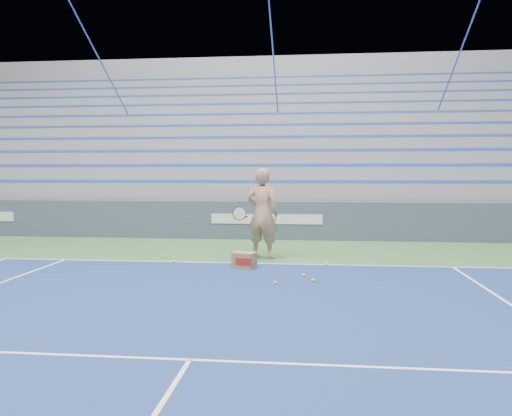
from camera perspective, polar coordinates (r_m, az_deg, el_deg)
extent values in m
cube|color=white|center=(10.58, -0.56, -6.33)|extent=(10.97, 0.05, 0.00)
cube|color=white|center=(5.35, -7.58, -16.82)|extent=(8.23, 0.05, 0.00)
cube|color=#3F4860|center=(14.46, 1.25, -1.41)|extent=(30.00, 0.30, 1.10)
cube|color=white|center=(14.29, 1.20, -1.27)|extent=(3.20, 0.02, 0.28)
cube|color=gray|center=(18.98, 2.39, -0.12)|extent=(30.00, 8.50, 1.10)
cube|color=gray|center=(18.94, 2.40, 2.29)|extent=(30.00, 8.50, 0.50)
cube|color=#2B4D9D|center=(15.07, 1.47, 3.02)|extent=(29.60, 0.42, 0.11)
cube|color=gray|center=(19.35, 2.48, 3.81)|extent=(30.00, 7.65, 0.50)
cube|color=#2B4D9D|center=(15.91, 1.72, 4.87)|extent=(29.60, 0.42, 0.11)
cube|color=gray|center=(19.78, 2.56, 5.26)|extent=(30.00, 6.80, 0.50)
cube|color=#2B4D9D|center=(16.78, 1.94, 6.53)|extent=(29.60, 0.42, 0.11)
cube|color=gray|center=(20.22, 2.64, 6.65)|extent=(30.00, 5.95, 0.50)
cube|color=#2B4D9D|center=(17.65, 2.14, 8.03)|extent=(29.60, 0.42, 0.11)
cube|color=gray|center=(20.68, 2.71, 7.98)|extent=(30.00, 5.10, 0.50)
cube|color=#2B4D9D|center=(18.54, 2.32, 9.39)|extent=(29.60, 0.42, 0.11)
cube|color=gray|center=(21.14, 2.78, 9.25)|extent=(30.00, 4.25, 0.50)
cube|color=#2B4D9D|center=(19.43, 2.49, 10.62)|extent=(29.60, 0.42, 0.11)
cube|color=gray|center=(21.61, 2.85, 10.47)|extent=(30.00, 3.40, 0.50)
cube|color=#2B4D9D|center=(20.34, 2.65, 11.75)|extent=(29.60, 0.42, 0.11)
cube|color=gray|center=(22.10, 2.92, 11.63)|extent=(30.00, 2.55, 0.50)
cube|color=#2B4D9D|center=(21.25, 2.79, 12.77)|extent=(29.60, 0.42, 0.11)
cube|color=gray|center=(22.59, 2.98, 12.75)|extent=(30.00, 1.70, 0.50)
cube|color=#2B4D9D|center=(22.17, 2.92, 13.71)|extent=(29.60, 0.42, 0.11)
cube|color=gray|center=(23.09, 3.05, 13.81)|extent=(30.00, 0.85, 0.50)
cube|color=#2B4D9D|center=(23.09, 3.04, 14.58)|extent=(29.60, 0.42, 0.11)
cube|color=gray|center=(23.54, 3.12, 8.23)|extent=(31.00, 0.40, 7.30)
cylinder|color=#3456B8|center=(20.39, -15.01, 11.44)|extent=(0.05, 8.53, 5.04)
cylinder|color=#3456B8|center=(19.12, 2.43, 12.08)|extent=(0.05, 8.53, 5.04)
cylinder|color=#3456B8|center=(19.68, 20.52, 11.60)|extent=(0.05, 8.53, 5.04)
imported|color=tan|center=(11.17, 0.74, -0.61)|extent=(0.84, 0.67, 2.03)
cylinder|color=black|center=(10.97, -1.20, -1.04)|extent=(0.12, 0.27, 0.08)
cylinder|color=beige|center=(10.69, -1.92, -0.63)|extent=(0.29, 0.16, 0.28)
torus|color=black|center=(10.69, -1.92, -0.63)|extent=(0.31, 0.18, 0.30)
cube|color=olive|center=(10.08, -1.33, -6.00)|extent=(0.51, 0.44, 0.32)
cube|color=#B21E19|center=(9.92, -1.46, -6.16)|extent=(0.33, 0.12, 0.15)
sphere|color=#DEEF31|center=(11.43, -10.57, -5.53)|extent=(0.07, 0.07, 0.07)
sphere|color=#DEEF31|center=(10.83, -9.44, -6.04)|extent=(0.07, 0.07, 0.07)
sphere|color=#DEEF31|center=(8.88, 6.54, -8.23)|extent=(0.07, 0.07, 0.07)
sphere|color=#DEEF31|center=(10.44, 8.10, -6.41)|extent=(0.07, 0.07, 0.07)
sphere|color=#DEEF31|center=(10.63, 7.98, -6.21)|extent=(0.07, 0.07, 0.07)
sphere|color=#DEEF31|center=(9.29, 5.48, -7.68)|extent=(0.07, 0.07, 0.07)
sphere|color=#DEEF31|center=(8.65, 2.22, -8.54)|extent=(0.07, 0.07, 0.07)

